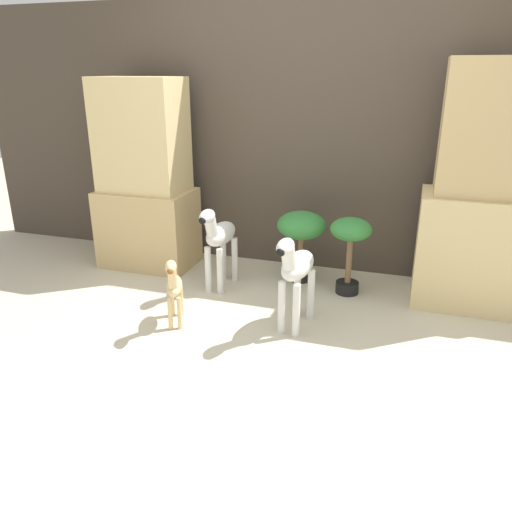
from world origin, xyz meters
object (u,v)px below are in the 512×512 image
giraffe_figurine (174,285)px  potted_palm_back (350,239)px  zebra_left (219,238)px  potted_palm_front (301,229)px  zebra_right (296,270)px

giraffe_figurine → potted_palm_back: bearing=40.4°
potted_palm_back → zebra_left: bearing=-168.2°
giraffe_figurine → potted_palm_front: bearing=57.8°
potted_palm_back → potted_palm_front: bearing=163.3°
zebra_right → giraffe_figurine: bearing=-165.0°
zebra_left → giraffe_figurine: size_ratio=1.33×
zebra_right → zebra_left: 0.87m
potted_palm_back → zebra_right: bearing=-111.2°
zebra_right → potted_palm_front: 0.81m
zebra_left → giraffe_figurine: 0.69m
potted_palm_front → potted_palm_back: (0.41, -0.12, 0.00)m
giraffe_figurine → zebra_right: bearing=15.0°
zebra_left → zebra_right: bearing=-33.0°
zebra_right → potted_palm_back: bearing=68.8°
zebra_right → zebra_left: bearing=147.0°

